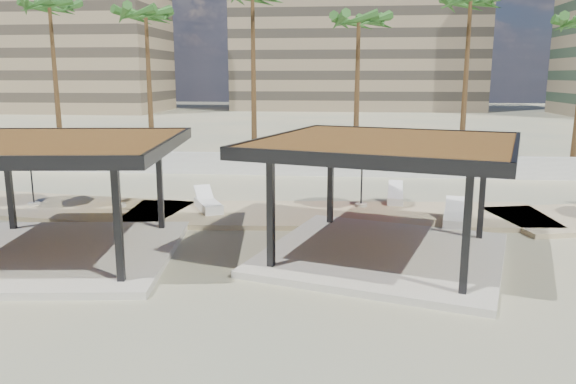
# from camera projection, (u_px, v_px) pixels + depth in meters

# --- Properties ---
(ground) EXTENTS (200.00, 200.00, 0.00)m
(ground) POSITION_uv_depth(u_px,v_px,m) (254.00, 280.00, 15.01)
(ground) COLOR #CBB886
(ground) RESTS_ON ground
(promenade) EXTENTS (44.45, 7.97, 0.24)m
(promenade) POSITION_uv_depth(u_px,v_px,m) (334.00, 211.00, 22.27)
(promenade) COLOR #C6B284
(promenade) RESTS_ON ground
(boundary_wall) EXTENTS (56.00, 0.30, 1.20)m
(boundary_wall) POSITION_uv_depth(u_px,v_px,m) (301.00, 165.00, 30.47)
(boundary_wall) COLOR silver
(boundary_wall) RESTS_ON ground
(building_west) EXTENTS (34.00, 16.00, 32.40)m
(building_west) POSITION_uv_depth(u_px,v_px,m) (43.00, 6.00, 82.21)
(building_west) COLOR #937F60
(building_west) RESTS_ON ground
(building_mid) EXTENTS (38.00, 16.00, 30.40)m
(building_mid) POSITION_uv_depth(u_px,v_px,m) (357.00, 17.00, 87.68)
(building_mid) COLOR #847259
(building_mid) RESTS_ON ground
(pavilion_central) EXTENTS (8.80, 8.80, 3.58)m
(pavilion_central) POSITION_uv_depth(u_px,v_px,m) (386.00, 188.00, 16.44)
(pavilion_central) COLOR beige
(pavilion_central) RESTS_ON ground
(pavilion_west) EXTENTS (7.81, 7.81, 3.57)m
(pavilion_west) POSITION_uv_depth(u_px,v_px,m) (54.00, 188.00, 16.45)
(pavilion_west) COLOR beige
(pavilion_west) RESTS_ON ground
(umbrella_b) EXTENTS (3.31, 3.31, 2.60)m
(umbrella_b) POSITION_uv_depth(u_px,v_px,m) (116.00, 152.00, 22.11)
(umbrella_b) COLOR beige
(umbrella_b) RESTS_ON promenade
(umbrella_c) EXTENTS (3.82, 3.82, 2.57)m
(umbrella_c) POSITION_uv_depth(u_px,v_px,m) (362.00, 152.00, 22.17)
(umbrella_c) COLOR beige
(umbrella_c) RESTS_ON promenade
(umbrella_f) EXTENTS (3.23, 3.23, 2.35)m
(umbrella_f) POSITION_uv_depth(u_px,v_px,m) (29.00, 156.00, 22.44)
(umbrella_f) COLOR beige
(umbrella_f) RESTS_ON promenade
(lounger_a) EXTENTS (1.59, 2.22, 0.81)m
(lounger_a) POSITION_uv_depth(u_px,v_px,m) (208.00, 205.00, 22.06)
(lounger_a) COLOR white
(lounger_a) RESTS_ON promenade
(lounger_b) EXTENTS (1.08, 2.18, 0.79)m
(lounger_b) POSITION_uv_depth(u_px,v_px,m) (454.00, 218.00, 20.02)
(lounger_b) COLOR white
(lounger_b) RESTS_ON promenade
(lounger_c) EXTENTS (0.80, 1.99, 0.74)m
(lounger_c) POSITION_uv_depth(u_px,v_px,m) (395.00, 197.00, 23.50)
(lounger_c) COLOR white
(lounger_c) RESTS_ON promenade
(palm_b) EXTENTS (3.00, 3.00, 10.18)m
(palm_b) POSITION_uv_depth(u_px,v_px,m) (50.00, 13.00, 32.85)
(palm_b) COLOR brown
(palm_b) RESTS_ON ground
(palm_c) EXTENTS (3.00, 3.00, 9.58)m
(palm_c) POSITION_uv_depth(u_px,v_px,m) (146.00, 21.00, 31.80)
(palm_c) COLOR brown
(palm_c) RESTS_ON ground
(palm_d) EXTENTS (3.00, 3.00, 10.64)m
(palm_d) POSITION_uv_depth(u_px,v_px,m) (253.00, 3.00, 31.79)
(palm_d) COLOR brown
(palm_d) RESTS_ON ground
(palm_e) EXTENTS (3.00, 3.00, 9.16)m
(palm_e) POSITION_uv_depth(u_px,v_px,m) (359.00, 26.00, 31.00)
(palm_e) COLOR brown
(palm_e) RESTS_ON ground
(palm_f) EXTENTS (3.00, 3.00, 10.15)m
(palm_f) POSITION_uv_depth(u_px,v_px,m) (470.00, 8.00, 30.42)
(palm_f) COLOR brown
(palm_f) RESTS_ON ground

